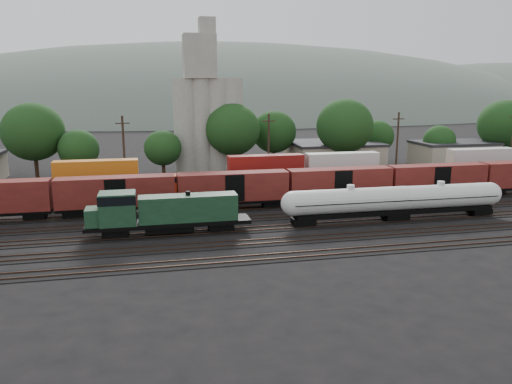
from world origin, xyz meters
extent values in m
plane|color=black|center=(0.00, 0.00, 0.00)|extent=(600.00, 600.00, 0.00)
cube|color=black|center=(0.00, -15.00, 0.04)|extent=(180.00, 3.20, 0.08)
cube|color=#382319|center=(0.00, -15.72, 0.12)|extent=(180.00, 0.08, 0.16)
cube|color=#382319|center=(0.00, -14.28, 0.12)|extent=(180.00, 0.08, 0.16)
cube|color=black|center=(0.00, -10.00, 0.04)|extent=(180.00, 3.20, 0.08)
cube|color=#382319|center=(0.00, -10.72, 0.12)|extent=(180.00, 0.08, 0.16)
cube|color=#382319|center=(0.00, -9.28, 0.12)|extent=(180.00, 0.08, 0.16)
cube|color=black|center=(0.00, -5.00, 0.04)|extent=(180.00, 3.20, 0.08)
cube|color=#382319|center=(0.00, -5.72, 0.12)|extent=(180.00, 0.08, 0.16)
cube|color=#382319|center=(0.00, -4.28, 0.12)|extent=(180.00, 0.08, 0.16)
cube|color=black|center=(0.00, 0.00, 0.04)|extent=(180.00, 3.20, 0.08)
cube|color=#382319|center=(0.00, -0.72, 0.12)|extent=(180.00, 0.08, 0.16)
cube|color=#382319|center=(0.00, 0.72, 0.12)|extent=(180.00, 0.08, 0.16)
cube|color=black|center=(0.00, 5.00, 0.04)|extent=(180.00, 3.20, 0.08)
cube|color=#382319|center=(0.00, 4.28, 0.12)|extent=(180.00, 0.08, 0.16)
cube|color=#382319|center=(0.00, 5.72, 0.12)|extent=(180.00, 0.08, 0.16)
cube|color=black|center=(0.00, 10.00, 0.04)|extent=(180.00, 3.20, 0.08)
cube|color=#382319|center=(0.00, 9.28, 0.12)|extent=(180.00, 0.08, 0.16)
cube|color=#382319|center=(0.00, 10.72, 0.12)|extent=(180.00, 0.08, 0.16)
cube|color=black|center=(0.00, 15.00, 0.04)|extent=(180.00, 3.20, 0.08)
cube|color=#382319|center=(0.00, 14.28, 0.12)|extent=(180.00, 0.08, 0.16)
cube|color=#382319|center=(0.00, 15.72, 0.12)|extent=(180.00, 0.08, 0.16)
cube|color=black|center=(-6.24, -5.00, 1.40)|extent=(18.49, 3.15, 0.44)
cube|color=black|center=(-6.24, -5.00, 0.91)|extent=(5.44, 2.39, 0.87)
cube|color=#173822|center=(-4.02, -5.00, 3.08)|extent=(11.10, 2.61, 2.94)
cube|color=#173822|center=(-11.79, -5.00, 3.41)|extent=(3.92, 3.15, 3.59)
cube|color=black|center=(-11.79, -5.00, 4.55)|extent=(4.02, 3.26, 0.98)
cube|color=#173822|center=(-14.38, -5.00, 2.59)|extent=(1.74, 2.61, 1.96)
cylinder|color=black|center=(-4.02, -5.00, 4.71)|extent=(0.54, 0.54, 0.54)
cube|color=black|center=(-12.16, -5.00, 0.69)|extent=(2.83, 2.18, 0.76)
cube|color=black|center=(-0.33, -5.00, 0.69)|extent=(2.83, 2.18, 0.76)
cylinder|color=silver|center=(15.69, -5.00, 2.93)|extent=(14.50, 2.99, 2.99)
sphere|color=silver|center=(8.44, -5.00, 2.93)|extent=(2.99, 2.99, 2.99)
sphere|color=silver|center=(22.94, -5.00, 2.93)|extent=(2.99, 2.99, 2.99)
cylinder|color=silver|center=(15.69, -5.00, 4.63)|extent=(0.93, 0.93, 0.51)
cube|color=black|center=(15.69, -5.00, 2.93)|extent=(14.83, 3.13, 0.08)
cube|color=black|center=(15.69, -5.00, 1.28)|extent=(14.01, 2.27, 0.51)
cube|color=black|center=(9.76, -5.00, 0.66)|extent=(2.68, 2.06, 0.72)
cube|color=black|center=(21.62, -5.00, 0.66)|extent=(2.68, 2.06, 0.72)
cylinder|color=silver|center=(27.93, -5.00, 2.90)|extent=(14.35, 2.96, 2.96)
sphere|color=silver|center=(20.75, -5.00, 2.90)|extent=(2.96, 2.96, 2.96)
sphere|color=silver|center=(35.10, -5.00, 2.90)|extent=(2.96, 2.96, 2.96)
cylinder|color=silver|center=(27.93, -5.00, 4.58)|extent=(0.92, 0.92, 0.51)
cube|color=black|center=(27.93, -5.00, 2.90)|extent=(14.68, 3.10, 0.08)
cube|color=black|center=(27.93, -5.00, 1.27)|extent=(13.86, 2.24, 0.51)
cube|color=black|center=(22.05, -5.00, 0.66)|extent=(2.65, 2.04, 0.71)
cube|color=black|center=(33.80, -5.00, 0.66)|extent=(2.65, 2.04, 0.71)
cube|color=black|center=(1.22, 10.00, 1.18)|extent=(16.05, 2.59, 0.36)
cube|color=black|center=(1.22, 10.00, 0.78)|extent=(4.46, 1.96, 0.71)
cube|color=red|center=(3.14, 10.00, 2.56)|extent=(9.63, 2.14, 2.41)
cube|color=red|center=(-3.60, 10.00, 2.83)|extent=(3.21, 2.59, 2.94)
cube|color=black|center=(-3.60, 10.00, 3.77)|extent=(3.30, 2.68, 0.80)
cube|color=red|center=(-5.85, 10.00, 2.16)|extent=(1.43, 2.14, 1.61)
cylinder|color=black|center=(3.14, 10.00, 3.90)|extent=(0.45, 0.45, 0.45)
cube|color=black|center=(-3.92, 10.00, 0.60)|extent=(2.32, 1.78, 0.62)
cube|color=black|center=(6.35, 10.00, 0.60)|extent=(2.32, 1.78, 0.62)
cube|color=black|center=(-12.52, 5.00, 1.20)|extent=(15.00, 2.60, 0.40)
cube|color=#5E1A16|center=(-12.52, 5.00, 3.30)|extent=(15.00, 2.90, 3.80)
cube|color=black|center=(2.88, 5.00, 1.20)|extent=(15.00, 2.60, 0.40)
cube|color=#5E1A16|center=(2.88, 5.00, 3.30)|extent=(15.00, 2.90, 3.80)
cube|color=black|center=(18.28, 5.00, 1.20)|extent=(15.00, 2.60, 0.40)
cube|color=#5E1A16|center=(18.28, 5.00, 3.30)|extent=(15.00, 2.90, 3.80)
cube|color=black|center=(33.68, 5.00, 1.20)|extent=(15.00, 2.60, 0.40)
cube|color=#5E1A16|center=(33.68, 5.00, 3.30)|extent=(15.00, 2.90, 3.80)
cube|color=black|center=(0.00, 15.00, 0.50)|extent=(160.00, 2.60, 0.60)
cube|color=#BC5213|center=(-28.56, 15.00, 2.10)|extent=(12.00, 2.40, 2.60)
cube|color=silver|center=(-15.76, 15.00, 2.10)|extent=(12.00, 2.40, 2.60)
cube|color=#C86614|center=(-15.76, 15.00, 4.70)|extent=(12.00, 2.40, 2.60)
cube|color=silver|center=(-2.96, 15.00, 2.10)|extent=(12.00, 2.40, 2.60)
cube|color=#55585A|center=(9.84, 15.00, 2.10)|extent=(12.00, 2.40, 2.60)
cube|color=maroon|center=(9.84, 15.00, 4.70)|extent=(12.00, 2.40, 2.60)
cube|color=maroon|center=(22.64, 15.00, 2.10)|extent=(12.00, 2.40, 2.60)
cube|color=silver|center=(22.64, 15.00, 4.70)|extent=(12.00, 2.40, 2.60)
cube|color=#BF6013|center=(35.44, 15.00, 2.10)|extent=(12.00, 2.40, 2.60)
cube|color=#525456|center=(48.24, 15.00, 2.10)|extent=(12.00, 2.40, 2.60)
cube|color=silver|center=(48.24, 15.00, 4.70)|extent=(12.00, 2.40, 2.60)
cylinder|color=#9C9A8F|center=(-1.00, 36.00, 9.00)|extent=(4.40, 4.40, 18.00)
cylinder|color=#9C9A8F|center=(2.00, 36.00, 9.00)|extent=(4.40, 4.40, 18.00)
cylinder|color=#9C9A8F|center=(5.00, 36.00, 9.00)|extent=(4.40, 4.40, 18.00)
cylinder|color=#9C9A8F|center=(8.00, 36.00, 9.00)|extent=(4.40, 4.40, 18.00)
cube|color=#9C9A8F|center=(2.00, 36.00, 22.00)|extent=(6.00, 5.00, 8.00)
cube|color=#9C9A8F|center=(3.50, 36.00, 27.00)|extent=(3.00, 3.00, 4.00)
cube|color=#9E937F|center=(30.00, 38.00, 2.30)|extent=(18.00, 14.00, 4.60)
cube|color=#232326|center=(30.00, 38.00, 4.85)|extent=(18.36, 14.28, 0.50)
cube|color=#9E937F|center=(55.00, 33.00, 2.30)|extent=(16.00, 10.00, 4.60)
cube|color=#232326|center=(55.00, 33.00, 4.85)|extent=(16.32, 10.20, 0.50)
cylinder|color=black|center=(-27.91, 34.27, 1.99)|extent=(0.70, 0.70, 3.98)
ellipsoid|color=#1A3E17|center=(-27.91, 34.27, 8.67)|extent=(10.81, 10.81, 10.24)
cylinder|color=black|center=(-20.18, 31.81, 1.31)|extent=(0.70, 0.70, 2.63)
ellipsoid|color=#1A3E17|center=(-20.18, 31.81, 5.73)|extent=(7.14, 7.14, 6.76)
cylinder|color=black|center=(-5.53, 32.02, 1.26)|extent=(0.70, 0.70, 2.51)
ellipsoid|color=#1A3E17|center=(-5.53, 32.02, 5.47)|extent=(6.82, 6.82, 6.46)
cylinder|color=black|center=(7.88, 34.17, 1.93)|extent=(0.70, 0.70, 3.85)
ellipsoid|color=#1A3E17|center=(7.88, 34.17, 8.40)|extent=(10.46, 10.46, 9.91)
cylinder|color=black|center=(17.33, 39.17, 1.68)|extent=(0.70, 0.70, 3.37)
ellipsoid|color=#1A3E17|center=(17.33, 39.17, 7.33)|extent=(9.14, 9.14, 8.66)
cylinder|color=black|center=(29.67, 31.57, 2.05)|extent=(0.70, 0.70, 4.10)
ellipsoid|color=#1A3E17|center=(29.67, 31.57, 8.93)|extent=(11.12, 11.12, 10.54)
cylinder|color=black|center=(40.47, 39.44, 1.35)|extent=(0.70, 0.70, 2.70)
ellipsoid|color=#1A3E17|center=(40.47, 39.44, 5.87)|extent=(7.32, 7.32, 6.93)
cylinder|color=black|center=(51.54, 33.11, 1.23)|extent=(0.70, 0.70, 2.46)
ellipsoid|color=#1A3E17|center=(51.54, 33.11, 5.36)|extent=(6.68, 6.68, 6.32)
cylinder|color=black|center=(65.68, 31.83, 1.98)|extent=(0.70, 0.70, 3.96)
ellipsoid|color=#1A3E17|center=(65.68, 31.83, 8.62)|extent=(10.74, 10.74, 10.18)
cylinder|color=black|center=(-12.00, 22.00, 6.00)|extent=(0.36, 0.36, 12.00)
cube|color=black|center=(-12.00, 22.00, 10.80)|extent=(2.20, 0.18, 0.18)
cylinder|color=black|center=(12.00, 22.00, 6.00)|extent=(0.36, 0.36, 12.00)
cube|color=black|center=(12.00, 22.00, 10.80)|extent=(2.20, 0.18, 0.18)
cylinder|color=black|center=(36.00, 22.00, 6.00)|extent=(0.36, 0.36, 12.00)
cube|color=black|center=(36.00, 22.00, 10.80)|extent=(2.20, 0.18, 0.18)
cylinder|color=black|center=(60.00, 22.00, 6.00)|extent=(0.36, 0.36, 12.00)
ellipsoid|color=#59665B|center=(40.00, 260.00, -22.75)|extent=(520.00, 286.00, 130.00)
camera|label=1|loc=(-8.26, -60.57, 16.79)|focal=35.00mm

